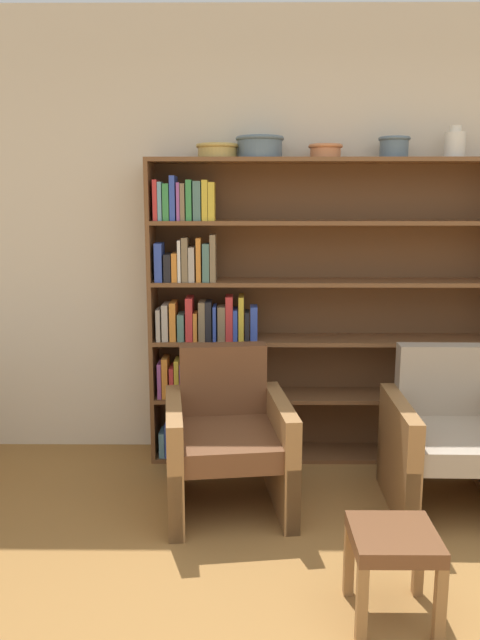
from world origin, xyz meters
TOP-DOWN VIEW (x-y plane):
  - wall_back at (0.00, 2.46)m, footprint 12.00×0.06m
  - bookshelf at (-0.32, 2.29)m, footprint 2.16×0.30m
  - bowl_brass at (-0.78, 2.27)m, footprint 0.25×0.25m
  - bowl_slate at (-0.53, 2.27)m, footprint 0.29×0.29m
  - bowl_copper at (-0.15, 2.27)m, footprint 0.20×0.20m
  - bowl_sage at (0.25, 2.27)m, footprint 0.19×0.19m
  - vase_tall at (0.61, 2.27)m, footprint 0.12×0.12m
  - armchair_leather at (-0.71, 1.63)m, footprint 0.72×0.75m
  - armchair_cushioned at (0.47, 1.63)m, footprint 0.65×0.69m
  - footstool at (-0.05, 0.68)m, footprint 0.33×0.33m

SIDE VIEW (x-z plane):
  - footstool at x=-0.05m, z-range 0.11..0.48m
  - armchair_leather at x=-0.71m, z-range -0.04..0.78m
  - armchair_cushioned at x=0.47m, z-range -0.04..0.78m
  - bookshelf at x=-0.32m, z-range 0.00..1.85m
  - wall_back at x=0.00m, z-range 0.00..2.75m
  - bowl_copper at x=-0.15m, z-range 1.86..1.94m
  - bowl_brass at x=-0.78m, z-range 1.86..1.94m
  - bowl_sage at x=0.25m, z-range 1.86..1.98m
  - bowl_slate at x=-0.53m, z-range 1.86..1.98m
  - vase_tall at x=0.61m, z-range 1.84..2.02m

